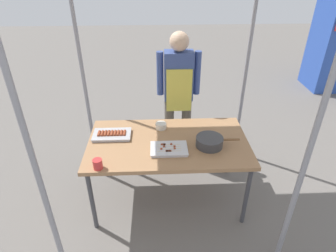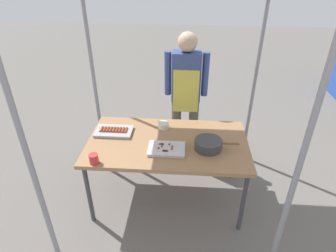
# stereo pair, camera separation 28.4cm
# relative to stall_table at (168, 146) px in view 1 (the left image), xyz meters

# --- Properties ---
(ground_plane) EXTENTS (18.00, 18.00, 0.00)m
(ground_plane) POSITION_rel_stall_table_xyz_m (0.00, 0.00, -0.70)
(ground_plane) COLOR #66605B
(stall_table) EXTENTS (1.60, 0.90, 0.75)m
(stall_table) POSITION_rel_stall_table_xyz_m (0.00, 0.00, 0.00)
(stall_table) COLOR #9E724C
(stall_table) RESTS_ON ground
(tray_grilled_sausages) EXTENTS (0.38, 0.24, 0.05)m
(tray_grilled_sausages) POSITION_rel_stall_table_xyz_m (-0.57, 0.12, 0.07)
(tray_grilled_sausages) COLOR #ADADB2
(tray_grilled_sausages) RESTS_ON stall_table
(tray_meat_skewers) EXTENTS (0.35, 0.24, 0.04)m
(tray_meat_skewers) POSITION_rel_stall_table_xyz_m (-0.00, -0.15, 0.07)
(tray_meat_skewers) COLOR silver
(tray_meat_skewers) RESTS_ON stall_table
(cooking_wok) EXTENTS (0.42, 0.26, 0.10)m
(cooking_wok) POSITION_rel_stall_table_xyz_m (0.40, -0.09, 0.10)
(cooking_wok) COLOR #38383A
(cooking_wok) RESTS_ON stall_table
(condiment_bowl) EXTENTS (0.12, 0.12, 0.06)m
(condiment_bowl) POSITION_rel_stall_table_xyz_m (-0.07, 0.26, 0.08)
(condiment_bowl) COLOR silver
(condiment_bowl) RESTS_ON stall_table
(drink_cup_near_edge) EXTENTS (0.08, 0.08, 0.09)m
(drink_cup_near_edge) POSITION_rel_stall_table_xyz_m (-0.63, -0.39, 0.10)
(drink_cup_near_edge) COLOR red
(drink_cup_near_edge) RESTS_ON stall_table
(vendor_woman) EXTENTS (0.52, 0.23, 1.64)m
(vendor_woman) POSITION_rel_stall_table_xyz_m (0.16, 0.83, 0.27)
(vendor_woman) COLOR #595147
(vendor_woman) RESTS_ON ground
(neighbor_stall_left) EXTENTS (0.71, 0.78, 1.73)m
(neighbor_stall_left) POSITION_rel_stall_table_xyz_m (3.31, 2.98, 0.17)
(neighbor_stall_left) COLOR #2D51B2
(neighbor_stall_left) RESTS_ON ground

